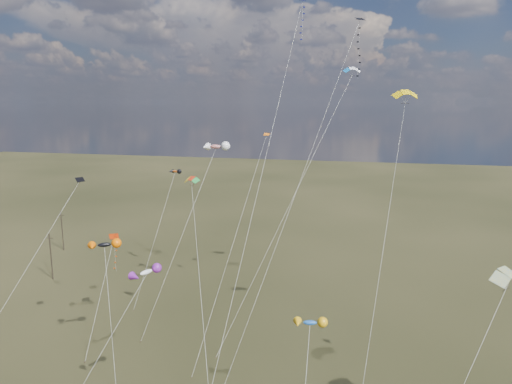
% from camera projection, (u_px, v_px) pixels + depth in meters
% --- Properties ---
extents(utility_pole_near, '(1.40, 0.20, 8.00)m').
position_uv_depth(utility_pole_near, '(51.00, 256.00, 75.99)').
color(utility_pole_near, black).
rests_on(utility_pole_near, ground).
extents(utility_pole_far, '(1.40, 0.20, 8.00)m').
position_uv_depth(utility_pole_far, '(62.00, 230.00, 91.16)').
color(utility_pole_far, black).
rests_on(utility_pole_far, ground).
extents(diamond_black_high, '(12.60, 20.61, 39.11)m').
position_uv_depth(diamond_black_high, '(352.00, 65.00, 53.64)').
color(diamond_black_high, black).
rests_on(diamond_black_high, ground).
extents(diamond_navy_tall, '(5.19, 27.66, 41.49)m').
position_uv_depth(diamond_navy_tall, '(296.00, 48.00, 53.64)').
color(diamond_navy_tall, '#0A0A4B').
rests_on(diamond_navy_tall, ground).
extents(diamond_black_mid, '(7.68, 15.87, 21.16)m').
position_uv_depth(diamond_black_mid, '(43.00, 241.00, 47.46)').
color(diamond_black_mid, black).
rests_on(diamond_black_mid, ground).
extents(diamond_red_low, '(1.53, 9.60, 12.64)m').
position_uv_depth(diamond_red_low, '(114.00, 256.00, 58.49)').
color(diamond_red_low, '#9E2203').
rests_on(diamond_red_low, ground).
extents(diamond_orange_center, '(4.58, 19.65, 25.18)m').
position_uv_depth(diamond_orange_center, '(245.00, 203.00, 57.63)').
color(diamond_orange_center, orange).
rests_on(diamond_orange_center, ground).
extents(parafoil_yellow, '(5.30, 18.03, 30.95)m').
position_uv_depth(parafoil_yellow, '(406.00, 94.00, 47.22)').
color(parafoil_yellow, yellow).
rests_on(parafoil_yellow, ground).
extents(parafoil_blue_white, '(15.02, 20.21, 34.38)m').
position_uv_depth(parafoil_blue_white, '(351.00, 70.00, 61.80)').
color(parafoil_blue_white, blue).
rests_on(parafoil_blue_white, ground).
extents(parafoil_striped, '(9.86, 11.51, 17.58)m').
position_uv_depth(parafoil_striped, '(508.00, 272.00, 33.97)').
color(parafoil_striped, yellow).
rests_on(parafoil_striped, ground).
extents(parafoil_tricolor, '(8.79, 17.09, 20.91)m').
position_uv_depth(parafoil_tricolor, '(192.00, 180.00, 53.89)').
color(parafoil_tricolor, gold).
rests_on(parafoil_tricolor, ground).
extents(novelty_black_orange, '(6.28, 8.28, 14.33)m').
position_uv_depth(novelty_black_orange, '(104.00, 245.00, 50.56)').
color(novelty_black_orange, black).
rests_on(novelty_black_orange, ground).
extents(novelty_orange_black, '(2.82, 14.24, 18.72)m').
position_uv_depth(novelty_orange_black, '(175.00, 172.00, 73.83)').
color(novelty_orange_black, '#C64C12').
rests_on(novelty_orange_black, ground).
extents(novelty_white_purple, '(7.80, 9.67, 15.28)m').
position_uv_depth(novelty_white_purple, '(146.00, 273.00, 39.43)').
color(novelty_white_purple, white).
rests_on(novelty_white_purple, ground).
extents(novelty_redwhite_stripe, '(7.81, 13.81, 23.97)m').
position_uv_depth(novelty_redwhite_stripe, '(215.00, 147.00, 62.98)').
color(novelty_redwhite_stripe, red).
rests_on(novelty_redwhite_stripe, ground).
extents(novelty_blue_yellow, '(2.24, 11.09, 13.07)m').
position_uv_depth(novelty_blue_yellow, '(310.00, 324.00, 35.03)').
color(novelty_blue_yellow, '#1D57AF').
rests_on(novelty_blue_yellow, ground).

